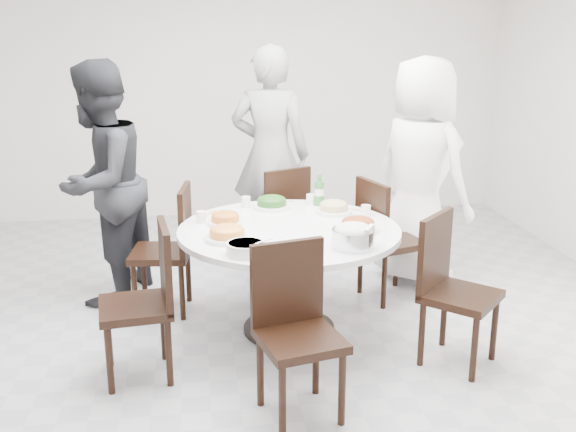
{
  "coord_description": "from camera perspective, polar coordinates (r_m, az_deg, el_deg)",
  "views": [
    {
      "loc": [
        -0.36,
        -4.32,
        2.09
      ],
      "look_at": [
        0.24,
        0.02,
        0.82
      ],
      "focal_mm": 42.0,
      "sensor_mm": 36.0,
      "label": 1
    }
  ],
  "objects": [
    {
      "name": "diner_right",
      "position": [
        5.52,
        11.16,
        3.65
      ],
      "size": [
        0.97,
        1.07,
        1.84
      ],
      "primitive_type": "imported",
      "rotation": [
        0.0,
        0.0,
        2.14
      ],
      "color": "white",
      "rests_on": "floor"
    },
    {
      "name": "chair_n",
      "position": [
        5.67,
        -1.03,
        -0.36
      ],
      "size": [
        0.55,
        0.55,
        0.95
      ],
      "primitive_type": "cube",
      "rotation": [
        0.0,
        0.0,
        3.56
      ],
      "color": "black",
      "rests_on": "floor"
    },
    {
      "name": "dish_redbrown",
      "position": [
        4.48,
        5.93,
        -0.85
      ],
      "size": [
        0.28,
        0.28,
        0.07
      ],
      "primitive_type": "cylinder",
      "color": "white",
      "rests_on": "dining_table"
    },
    {
      "name": "tea_cups",
      "position": [
        5.11,
        -1.24,
        1.45
      ],
      "size": [
        0.07,
        0.07,
        0.08
      ],
      "primitive_type": "cylinder",
      "color": "white",
      "rests_on": "dining_table"
    },
    {
      "name": "chair_se",
      "position": [
        4.32,
        14.46,
        -6.31
      ],
      "size": [
        0.59,
        0.59,
        0.95
      ],
      "primitive_type": "cube",
      "rotation": [
        0.0,
        0.0,
        7.09
      ],
      "color": "black",
      "rests_on": "floor"
    },
    {
      "name": "diner_middle",
      "position": [
        5.96,
        -1.51,
        5.22
      ],
      "size": [
        0.8,
        0.63,
        1.91
      ],
      "primitive_type": "imported",
      "rotation": [
        0.0,
        0.0,
        2.86
      ],
      "color": "black",
      "rests_on": "floor"
    },
    {
      "name": "chair_nw",
      "position": [
        5.02,
        -10.74,
        -2.86
      ],
      "size": [
        0.47,
        0.47,
        0.95
      ],
      "primitive_type": "cube",
      "rotation": [
        0.0,
        0.0,
        4.58
      ],
      "color": "black",
      "rests_on": "floor"
    },
    {
      "name": "soup_bowl",
      "position": [
        4.02,
        -3.59,
        -2.76
      ],
      "size": [
        0.24,
        0.24,
        0.07
      ],
      "primitive_type": "cylinder",
      "color": "white",
      "rests_on": "dining_table"
    },
    {
      "name": "diner_left",
      "position": [
        5.25,
        -15.6,
        2.66
      ],
      "size": [
        0.98,
        1.09,
        1.83
      ],
      "primitive_type": "imported",
      "rotation": [
        0.0,
        0.0,
        4.32
      ],
      "color": "black",
      "rests_on": "floor"
    },
    {
      "name": "dining_table",
      "position": [
        4.65,
        0.08,
        -5.44
      ],
      "size": [
        1.5,
        1.5,
        0.75
      ],
      "primitive_type": "cylinder",
      "color": "white",
      "rests_on": "floor"
    },
    {
      "name": "wall_back",
      "position": [
        7.36,
        -5.13,
        10.76
      ],
      "size": [
        6.0,
        0.01,
        2.8
      ],
      "primitive_type": "cube",
      "color": "white",
      "rests_on": "ground"
    },
    {
      "name": "dish_orange",
      "position": [
        4.62,
        -5.32,
        -0.32
      ],
      "size": [
        0.25,
        0.25,
        0.07
      ],
      "primitive_type": "cylinder",
      "color": "white",
      "rests_on": "dining_table"
    },
    {
      "name": "rice_bowl",
      "position": [
        4.15,
        5.54,
        -1.89
      ],
      "size": [
        0.27,
        0.27,
        0.11
      ],
      "primitive_type": "cylinder",
      "color": "silver",
      "rests_on": "dining_table"
    },
    {
      "name": "dish_tofu",
      "position": [
        4.29,
        -5.18,
        -1.54
      ],
      "size": [
        0.29,
        0.29,
        0.08
      ],
      "primitive_type": "cylinder",
      "color": "white",
      "rests_on": "dining_table"
    },
    {
      "name": "chair_s",
      "position": [
        3.65,
        1.05,
        -10.12
      ],
      "size": [
        0.51,
        0.51,
        0.95
      ],
      "primitive_type": "cube",
      "rotation": [
        0.0,
        0.0,
        6.52
      ],
      "color": "black",
      "rests_on": "floor"
    },
    {
      "name": "dish_pale",
      "position": [
        4.89,
        3.89,
        0.66
      ],
      "size": [
        0.26,
        0.26,
        0.07
      ],
      "primitive_type": "cylinder",
      "color": "white",
      "rests_on": "dining_table"
    },
    {
      "name": "chopsticks",
      "position": [
        5.13,
        -0.8,
        1.13
      ],
      "size": [
        0.24,
        0.04,
        0.01
      ],
      "primitive_type": null,
      "color": "tan",
      "rests_on": "dining_table"
    },
    {
      "name": "dish_greens",
      "position": [
        5.0,
        -1.39,
        1.06
      ],
      "size": [
        0.28,
        0.28,
        0.07
      ],
      "primitive_type": "cylinder",
      "color": "white",
      "rests_on": "dining_table"
    },
    {
      "name": "chair_sw",
      "position": [
        4.13,
        -12.82,
        -7.25
      ],
      "size": [
        0.47,
        0.47,
        0.95
      ],
      "primitive_type": "cube",
      "rotation": [
        0.0,
        0.0,
        4.84
      ],
      "color": "black",
      "rests_on": "floor"
    },
    {
      "name": "floor",
      "position": [
        4.81,
        -2.83,
        -9.58
      ],
      "size": [
        6.0,
        6.0,
        0.01
      ],
      "primitive_type": "cube",
      "color": "#A9A9AE",
      "rests_on": "ground"
    },
    {
      "name": "beverage_bottle",
      "position": [
        5.06,
        2.66,
        2.22
      ],
      "size": [
        0.07,
        0.07,
        0.24
      ],
      "primitive_type": "cylinder",
      "color": "#2E7332",
      "rests_on": "dining_table"
    },
    {
      "name": "chair_ne",
      "position": [
        5.24,
        8.78,
        -1.95
      ],
      "size": [
        0.53,
        0.53,
        0.95
      ],
      "primitive_type": "cube",
      "rotation": [
        0.0,
        0.0,
        1.88
      ],
      "color": "black",
      "rests_on": "floor"
    },
    {
      "name": "wall_front",
      "position": [
        1.53,
        6.77,
        -10.81
      ],
      "size": [
        6.0,
        0.01,
        2.8
      ],
      "primitive_type": "cube",
      "color": "white",
      "rests_on": "ground"
    }
  ]
}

